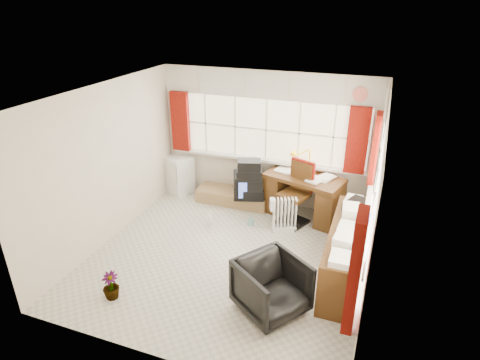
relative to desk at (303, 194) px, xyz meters
The scene contains 20 objects.
ground 1.90m from the desk, 115.79° to the right, with size 4.00×4.00×0.00m, color beige.
room_walls 2.13m from the desk, 115.79° to the right, with size 4.00×4.00×4.00m.
window_back 0.99m from the desk, 160.77° to the left, with size 3.70×0.12×3.60m.
window_right 2.08m from the desk, 55.58° to the right, with size 0.12×3.70×3.60m.
curtains 1.27m from the desk, 80.69° to the right, with size 3.83×3.83×1.15m.
overhead_cabinets 1.95m from the desk, 75.55° to the right, with size 3.98×3.98×0.48m.
desk is the anchor object (origin of this frame).
desk_lamp 0.69m from the desk, 82.74° to the left, with size 0.19×0.17×0.45m.
task_chair 0.26m from the desk, 107.83° to the right, with size 0.61×0.63×1.12m.
office_chair 2.52m from the desk, 86.87° to the right, with size 0.76×0.79×0.72m, color black.
radiator 0.65m from the desk, 106.87° to the right, with size 0.43×0.31×0.60m.
credenza 1.73m from the desk, 57.72° to the right, with size 0.50×2.00×0.85m.
file_tray 1.35m from the desk, 41.27° to the right, with size 0.31×0.40×0.13m, color black.
tv_bench 1.39m from the desk, behind, with size 1.40×0.50×0.25m, color #AA7E55.
crt_tv 1.03m from the desk, behind, with size 0.64×0.61×0.45m.
hifi_stack 1.00m from the desk, behind, with size 0.62×0.49×0.74m.
mini_fridge 2.54m from the desk, behind, with size 0.59×0.59×0.75m.
spray_bottle_a 1.71m from the desk, 147.78° to the right, with size 0.10×0.11×0.27m, color white.
spray_bottle_b 1.06m from the desk, 140.06° to the right, with size 0.08×0.08×0.17m, color #7EBDB1.
flower_vase 3.58m from the desk, 122.11° to the right, with size 0.22×0.22×0.39m, color black.
Camera 1 is at (1.93, -4.72, 3.63)m, focal length 30.00 mm.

